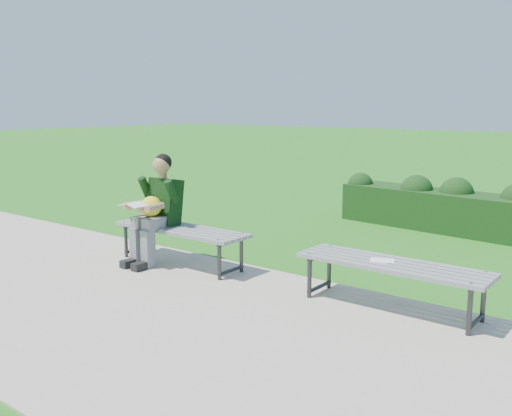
% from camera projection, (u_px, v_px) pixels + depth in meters
% --- Properties ---
extents(ground, '(80.00, 80.00, 0.00)m').
position_uv_depth(ground, '(262.00, 269.00, 6.73)').
color(ground, '#2C6614').
rests_on(ground, ground).
extents(walkway, '(30.00, 3.50, 0.02)m').
position_uv_depth(walkway, '(150.00, 309.00, 5.37)').
color(walkway, '#BAB19D').
rests_on(walkway, ground).
extents(hedge, '(3.10, 1.07, 0.83)m').
position_uv_depth(hedge, '(437.00, 205.00, 8.90)').
color(hedge, '#114413').
rests_on(hedge, ground).
extents(bench_left, '(1.80, 0.50, 0.46)m').
position_uv_depth(bench_left, '(181.00, 232.00, 6.80)').
color(bench_left, gray).
rests_on(bench_left, walkway).
extents(bench_right, '(1.80, 0.50, 0.46)m').
position_uv_depth(bench_right, '(392.00, 268.00, 5.28)').
color(bench_right, gray).
rests_on(bench_right, walkway).
extents(seated_boy, '(0.56, 0.76, 1.31)m').
position_uv_depth(seated_boy, '(157.00, 206.00, 6.85)').
color(seated_boy, slate).
rests_on(seated_boy, walkway).
extents(paper_sheet, '(0.26, 0.23, 0.01)m').
position_uv_depth(paper_sheet, '(382.00, 260.00, 5.33)').
color(paper_sheet, white).
rests_on(paper_sheet, bench_right).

